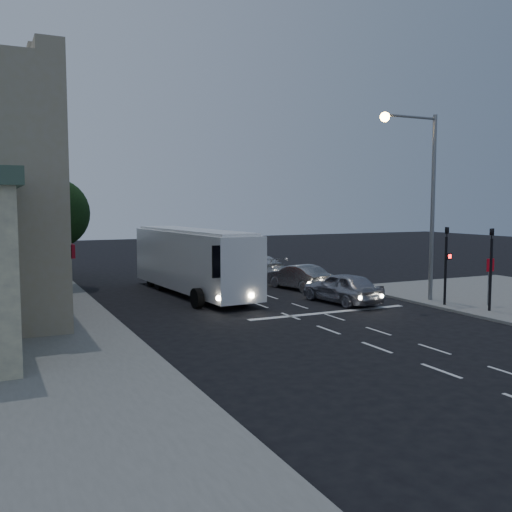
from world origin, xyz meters
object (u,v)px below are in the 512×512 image
car_suv (342,288)px  streetlight (423,185)px  traffic_signal_main (446,256)px  regulatory_sign (489,274)px  tour_bus (193,259)px  car_sedan_a (298,277)px  car_sedan_b (253,266)px  traffic_signal_side (491,259)px  street_tree (54,210)px

car_suv → streetlight: bearing=147.5°
traffic_signal_main → regulatory_sign: size_ratio=1.86×
tour_bus → traffic_signal_main: bearing=-47.5°
car_sedan_a → traffic_signal_main: (3.38, -8.00, 1.71)m
car_sedan_a → regulatory_sign: 10.39m
car_suv → car_sedan_b: (0.33, 10.90, -0.02)m
regulatory_sign → streetlight: streetlight is taller
car_sedan_b → traffic_signal_side: bearing=94.6°
car_sedan_a → tour_bus: bearing=-17.3°
tour_bus → car_sedan_a: bearing=-11.5°
car_suv → car_sedan_a: (0.34, 4.98, -0.06)m
traffic_signal_main → regulatory_sign: (1.70, -1.01, -0.82)m
tour_bus → traffic_signal_side: 14.74m
car_sedan_a → streetlight: bearing=105.0°
tour_bus → street_tree: (-6.39, 5.51, 2.60)m
car_sedan_b → traffic_signal_main: traffic_signal_main is taller
car_sedan_a → street_tree: size_ratio=0.69×
tour_bus → car_suv: tour_bus is taller
tour_bus → traffic_signal_side: (10.11, -10.71, 0.53)m
tour_bus → traffic_signal_main: (9.41, -8.74, 0.53)m
traffic_signal_side → streetlight: streetlight is taller
traffic_signal_main → traffic_signal_side: bearing=-70.5°
traffic_signal_side → streetlight: size_ratio=0.46×
car_suv → street_tree: size_ratio=0.72×
car_sedan_a → traffic_signal_side: 10.92m
regulatory_sign → car_suv: bearing=143.4°
car_sedan_b → regulatory_sign: (5.10, -14.94, 0.85)m
car_suv → regulatory_sign: size_ratio=2.04×
car_suv → car_sedan_a: size_ratio=1.04×
car_sedan_a → car_sedan_b: car_sedan_b is taller
traffic_signal_main → street_tree: size_ratio=0.66×
tour_bus → streetlight: 12.33m
car_sedan_a → traffic_signal_main: traffic_signal_main is taller
traffic_signal_main → car_sedan_a: bearing=112.9°
car_suv → streetlight: size_ratio=0.50×
car_suv → traffic_signal_side: (4.43, -5.00, 1.66)m
regulatory_sign → car_sedan_a: bearing=119.4°
tour_bus → traffic_signal_main: 12.85m
traffic_signal_main → regulatory_sign: bearing=-30.8°
streetlight → street_tree: size_ratio=1.45×
car_sedan_b → traffic_signal_side: size_ratio=1.26×
car_suv → car_sedan_b: size_ratio=0.87×
car_sedan_b → street_tree: size_ratio=0.83×
car_suv → traffic_signal_main: bearing=133.2°
car_sedan_a → regulatory_sign: bearing=109.0°
streetlight → traffic_signal_side: bearing=-74.3°
traffic_signal_main → street_tree: (-15.81, 14.25, 2.08)m
tour_bus → car_sedan_b: (6.02, 5.18, -1.15)m
car_suv → traffic_signal_side: 6.88m
car_sedan_b → street_tree: street_tree is taller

